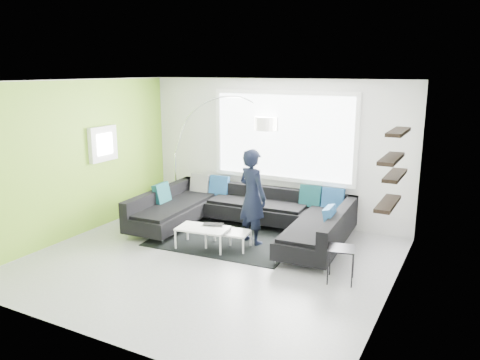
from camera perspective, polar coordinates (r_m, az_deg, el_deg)
name	(u,v)px	position (r m, az deg, el deg)	size (l,w,h in m)	color
ground	(210,261)	(7.57, -3.74, -9.77)	(5.50, 5.50, 0.00)	gray
room_shell	(217,147)	(7.22, -2.85, 4.09)	(5.54, 5.04, 2.82)	silver
sectional_sofa	(242,216)	(8.55, 0.28, -4.47)	(3.85, 2.50, 0.81)	black
rug	(226,239)	(8.46, -1.74, -7.15)	(2.48, 1.81, 0.01)	black
coffee_table	(216,238)	(8.00, -2.98, -7.05)	(1.11, 0.65, 0.36)	silver
arc_lamp	(175,153)	(10.03, -7.94, 3.24)	(2.31, 0.87, 2.46)	silver
side_table	(341,265)	(6.93, 12.19, -10.04)	(0.37, 0.37, 0.51)	black
person	(252,197)	(8.04, 1.52, -2.06)	(0.72, 0.61, 1.67)	black
laptop	(213,225)	(8.01, -3.36, -5.55)	(0.40, 0.33, 0.03)	black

